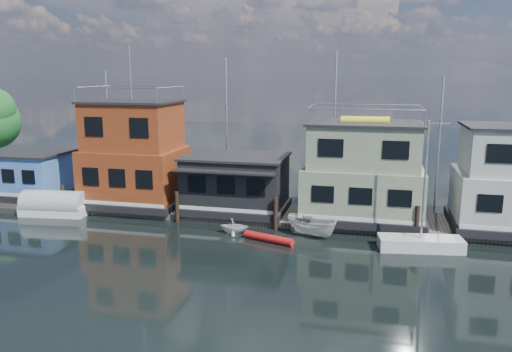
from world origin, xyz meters
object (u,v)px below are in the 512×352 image
(day_sailer, at_px, (420,243))
(dinghy_white, at_px, (234,226))
(tarp_runabout, at_px, (54,205))
(houseboat_green, at_px, (363,173))
(motorboat, at_px, (312,226))
(red_kayak, at_px, (269,238))
(houseboat_red, at_px, (134,156))
(houseboat_blue, at_px, (28,174))
(houseboat_dark, at_px, (236,183))

(day_sailer, bearing_deg, dinghy_white, 169.84)
(tarp_runabout, bearing_deg, day_sailer, -9.54)
(houseboat_green, distance_m, motorboat, 5.53)
(houseboat_green, height_order, dinghy_white, houseboat_green)
(red_kayak, relative_size, dinghy_white, 1.72)
(houseboat_red, height_order, day_sailer, houseboat_red)
(houseboat_green, bearing_deg, day_sailer, -51.87)
(houseboat_red, relative_size, day_sailer, 1.55)
(houseboat_blue, distance_m, houseboat_red, 9.69)
(houseboat_red, height_order, houseboat_green, houseboat_red)
(day_sailer, bearing_deg, tarp_runabout, 168.53)
(houseboat_blue, distance_m, motorboat, 23.88)
(red_kayak, relative_size, motorboat, 0.92)
(houseboat_blue, height_order, houseboat_green, houseboat_green)
(houseboat_dark, bearing_deg, day_sailer, -20.00)
(houseboat_blue, distance_m, tarp_runabout, 5.70)
(houseboat_red, relative_size, dinghy_white, 6.13)
(houseboat_blue, xyz_separation_m, motorboat, (23.54, -3.70, -1.51))
(houseboat_dark, xyz_separation_m, day_sailer, (12.62, -4.59, -1.98))
(houseboat_green, relative_size, dinghy_white, 4.34)
(houseboat_red, relative_size, tarp_runabout, 2.38)
(red_kayak, bearing_deg, motorboat, 52.31)
(houseboat_dark, xyz_separation_m, houseboat_green, (9.00, 0.02, 1.13))
(houseboat_blue, relative_size, houseboat_red, 0.54)
(houseboat_dark, distance_m, day_sailer, 13.57)
(houseboat_dark, bearing_deg, tarp_runabout, -166.37)
(dinghy_white, height_order, tarp_runabout, tarp_runabout)
(houseboat_red, height_order, tarp_runabout, houseboat_red)
(dinghy_white, height_order, motorboat, motorboat)
(houseboat_red, bearing_deg, houseboat_blue, -180.00)
(red_kayak, bearing_deg, houseboat_red, 173.59)
(houseboat_blue, distance_m, red_kayak, 21.84)
(red_kayak, bearing_deg, tarp_runabout, -169.10)
(houseboat_dark, relative_size, tarp_runabout, 1.48)
(houseboat_red, height_order, houseboat_dark, houseboat_red)
(tarp_runabout, xyz_separation_m, day_sailer, (25.62, -1.44, -0.29))
(houseboat_blue, xyz_separation_m, dinghy_white, (18.52, -4.23, -1.70))
(houseboat_red, relative_size, houseboat_green, 1.41)
(houseboat_blue, xyz_separation_m, tarp_runabout, (4.50, -3.17, -1.48))
(houseboat_blue, height_order, tarp_runabout, houseboat_blue)
(red_kayak, xyz_separation_m, motorboat, (2.46, 1.65, 0.45))
(houseboat_red, distance_m, motorboat, 14.92)
(red_kayak, relative_size, tarp_runabout, 0.67)
(houseboat_dark, relative_size, dinghy_white, 3.83)
(houseboat_blue, relative_size, dinghy_white, 3.31)
(motorboat, height_order, tarp_runabout, tarp_runabout)
(dinghy_white, relative_size, day_sailer, 0.25)
(motorboat, xyz_separation_m, tarp_runabout, (-19.05, 0.53, 0.03))
(houseboat_red, xyz_separation_m, red_kayak, (11.59, -5.35, -3.86))
(houseboat_red, bearing_deg, houseboat_dark, -0.14)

